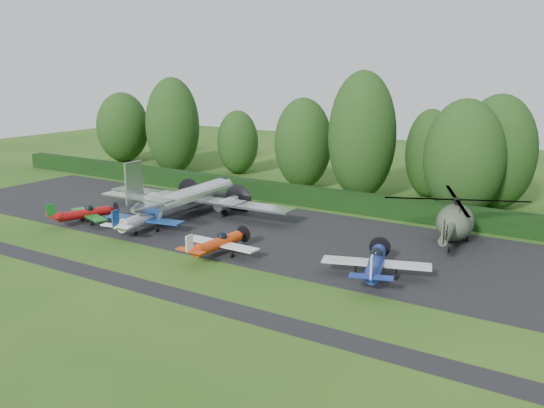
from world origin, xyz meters
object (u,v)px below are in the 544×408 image
Objects in this scene: light_plane_red at (84,214)px; light_plane_blue at (376,263)px; transport_plane at (189,198)px; helicopter at (455,219)px; light_plane_orange at (218,243)px; light_plane_white at (141,219)px.

light_plane_blue is at bearing -16.97° from light_plane_red.
helicopter is (24.58, 5.29, 0.15)m from transport_plane.
light_plane_blue is at bearing 6.76° from light_plane_orange.
helicopter is at bearing 36.47° from light_plane_white.
light_plane_red is at bearing -127.30° from transport_plane.
light_plane_red is 6.56m from light_plane_white.
transport_plane reaches higher than light_plane_white.
light_plane_orange is 20.00m from helicopter.
light_plane_red is 0.84× the size of light_plane_white.
light_plane_orange reaches higher than light_plane_red.
light_plane_red is at bearing -160.90° from light_plane_white.
light_plane_blue reaches higher than light_plane_white.
light_plane_red is 16.61m from light_plane_orange.
helicopter reaches higher than light_plane_orange.
helicopter is at bearing 41.90° from light_plane_orange.
light_plane_orange is at bearing -21.99° from light_plane_red.
light_plane_white is 0.57× the size of helicopter.
transport_plane reaches higher than light_plane_red.
light_plane_orange is 0.50× the size of helicopter.
light_plane_blue reaches higher than light_plane_orange.
light_plane_white is at bearing -10.37° from light_plane_red.
transport_plane is 25.14m from helicopter.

